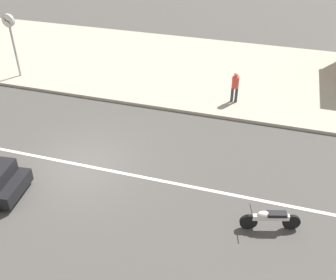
% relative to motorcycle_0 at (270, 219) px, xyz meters
% --- Properties ---
extents(ground_plane, '(160.00, 160.00, 0.00)m').
position_rel_motorcycle_0_xyz_m(ground_plane, '(-7.23, 1.24, -0.42)').
color(ground_plane, '#423F3D').
extents(lane_centre_stripe, '(50.40, 0.14, 0.01)m').
position_rel_motorcycle_0_xyz_m(lane_centre_stripe, '(-7.23, 1.24, -0.42)').
color(lane_centre_stripe, silver).
rests_on(lane_centre_stripe, ground).
extents(kerb_strip, '(68.00, 10.00, 0.15)m').
position_rel_motorcycle_0_xyz_m(kerb_strip, '(-7.23, 11.33, -0.35)').
color(kerb_strip, '#9E9384').
rests_on(kerb_strip, ground).
extents(motorcycle_0, '(1.87, 0.77, 0.80)m').
position_rel_motorcycle_0_xyz_m(motorcycle_0, '(0.00, 0.00, 0.00)').
color(motorcycle_0, black).
rests_on(motorcycle_0, ground).
extents(street_clock, '(0.67, 0.22, 3.39)m').
position_rel_motorcycle_0_xyz_m(street_clock, '(-14.23, 7.48, 2.28)').
color(street_clock, '#9E9EA3').
rests_on(street_clock, kerb_strip).
extents(pedestrian_near_clock, '(0.34, 0.34, 1.54)m').
position_rel_motorcycle_0_xyz_m(pedestrian_near_clock, '(-2.39, 7.89, 0.62)').
color(pedestrian_near_clock, '#333338').
rests_on(pedestrian_near_clock, kerb_strip).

